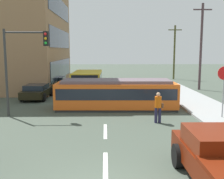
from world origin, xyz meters
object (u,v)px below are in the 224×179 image
at_px(pedestrian_crossing, 158,106).
at_px(parked_sedan_mid, 37,91).
at_px(parked_sedan_far, 57,82).
at_px(streetcar_tram, 116,94).
at_px(traffic_light_mast, 22,56).
at_px(utility_pole_mid, 201,45).
at_px(stop_sign, 224,81).
at_px(city_bus, 87,80).
at_px(utility_pole_far, 174,51).

relative_size(pedestrian_crossing, parked_sedan_mid, 0.40).
bearing_deg(parked_sedan_mid, parked_sedan_far, 85.44).
xyz_separation_m(pedestrian_crossing, parked_sedan_far, (-7.88, 13.88, -0.32)).
xyz_separation_m(streetcar_tram, pedestrian_crossing, (2.11, -3.68, -0.07)).
bearing_deg(traffic_light_mast, streetcar_tram, 20.23).
relative_size(parked_sedan_far, utility_pole_mid, 0.52).
xyz_separation_m(stop_sign, traffic_light_mast, (-11.41, 1.01, 1.37)).
height_order(city_bus, utility_pole_far, utility_pole_far).
distance_m(streetcar_tram, stop_sign, 6.75).
relative_size(streetcar_tram, utility_pole_far, 1.11).
relative_size(city_bus, parked_sedan_mid, 1.36).
xyz_separation_m(traffic_light_mast, utility_pole_far, (14.11, 20.68, 0.21)).
height_order(city_bus, pedestrian_crossing, city_bus).
xyz_separation_m(city_bus, utility_pole_mid, (11.06, 1.10, 3.27)).
relative_size(parked_sedan_mid, utility_pole_mid, 0.50).
distance_m(city_bus, pedestrian_crossing, 12.12).
xyz_separation_m(city_bus, parked_sedan_mid, (-3.86, -3.60, -0.47)).
bearing_deg(city_bus, streetcar_tram, -72.35).
bearing_deg(utility_pole_far, stop_sign, -97.08).
xyz_separation_m(pedestrian_crossing, parked_sedan_mid, (-8.38, 7.64, -0.32)).
bearing_deg(stop_sign, parked_sedan_mid, 150.09).
distance_m(parked_sedan_mid, traffic_light_mast, 6.72).
distance_m(parked_sedan_mid, utility_pole_far, 21.14).
distance_m(streetcar_tram, traffic_light_mast, 6.39).
xyz_separation_m(pedestrian_crossing, traffic_light_mast, (-7.62, 1.65, 2.62)).
relative_size(pedestrian_crossing, traffic_light_mast, 0.33).
relative_size(parked_sedan_mid, parked_sedan_far, 0.96).
height_order(parked_sedan_mid, stop_sign, stop_sign).
distance_m(pedestrian_crossing, parked_sedan_far, 15.97).
distance_m(pedestrian_crossing, utility_pole_far, 23.43).
bearing_deg(city_bus, traffic_light_mast, -107.89).
bearing_deg(pedestrian_crossing, parked_sedan_far, 119.59).
height_order(stop_sign, traffic_light_mast, traffic_light_mast).
bearing_deg(utility_pole_mid, streetcar_tram, -134.97).
bearing_deg(pedestrian_crossing, utility_pole_far, 73.80).
distance_m(traffic_light_mast, utility_pole_far, 25.04).
bearing_deg(utility_pole_mid, utility_pole_far, 90.29).
distance_m(parked_sedan_far, traffic_light_mast, 12.58).
bearing_deg(parked_sedan_mid, utility_pole_mid, 17.49).
distance_m(city_bus, stop_sign, 13.52).
xyz_separation_m(streetcar_tram, utility_pole_mid, (8.66, 8.66, 3.35)).
bearing_deg(stop_sign, streetcar_tram, 152.78).
bearing_deg(stop_sign, parked_sedan_far, 131.41).
bearing_deg(city_bus, utility_pole_mid, 5.67).
bearing_deg(city_bus, pedestrian_crossing, -68.10).
bearing_deg(utility_pole_far, streetcar_tram, -114.76).
distance_m(streetcar_tram, pedestrian_crossing, 4.25).
height_order(city_bus, utility_pole_mid, utility_pole_mid).
height_order(stop_sign, utility_pole_mid, utility_pole_mid).
xyz_separation_m(utility_pole_mid, utility_pole_far, (-0.05, 9.99, -0.60)).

